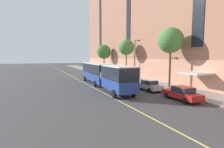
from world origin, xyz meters
The scene contains 14 objects.
ground_plane centered at (0.00, 0.00, 0.00)m, with size 260.00×260.00×0.00m, color #424244.
sidewalk centered at (9.73, 3.00, 0.07)m, with size 5.50×160.00×0.15m, color gray.
city_bus centered at (0.82, 8.07, 2.14)m, with size 3.64×19.77×3.69m.
parked_car_silver_0 centered at (5.67, 2.11, 0.78)m, with size 1.95×4.72×1.56m.
parked_car_navy_2 centered at (5.70, 21.86, 0.78)m, with size 1.95×4.25×1.56m.
parked_car_silver_3 centered at (5.85, 8.54, 0.78)m, with size 2.08×4.56×1.56m.
parked_car_red_4 centered at (5.63, -4.16, 0.78)m, with size 2.08×4.77×1.56m.
parked_car_white_5 centered at (5.74, 32.88, 0.78)m, with size 2.05×4.59×1.56m.
street_tree_mid_block centered at (9.94, 2.68, 7.31)m, with size 3.91×3.91×9.16m.
street_tree_far_uptown centered at (9.94, 16.95, 7.04)m, with size 3.56×3.56×8.70m.
street_tree_far_downtown centered at (9.94, 31.23, 6.41)m, with size 4.22×4.22×8.40m.
street_lamp centered at (7.58, 9.03, 4.81)m, with size 0.36×1.48×7.72m.
fire_hydrant centered at (7.48, 13.32, 0.49)m, with size 0.42×0.24×0.72m.
lane_centerline centered at (-0.89, 3.00, 0.00)m, with size 0.16×140.00×0.01m, color #E0D66B.
Camera 1 is at (-9.06, -18.52, 4.76)m, focal length 28.00 mm.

